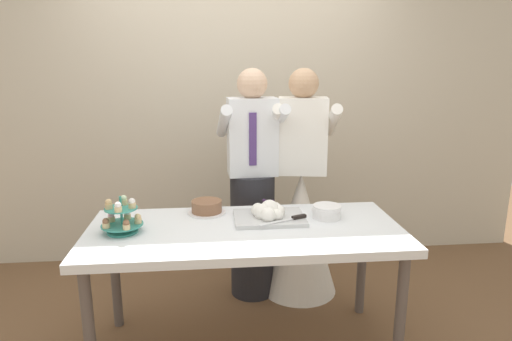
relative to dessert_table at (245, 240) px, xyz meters
name	(u,v)px	position (x,y,z in m)	size (l,w,h in m)	color
rear_wall	(232,92)	(0.00, 1.42, 0.75)	(5.20, 0.10, 2.90)	beige
dessert_table	(245,240)	(0.00, 0.00, 0.00)	(1.80, 0.80, 0.78)	silver
cupcake_stand	(122,218)	(-0.68, 0.00, 0.16)	(0.23, 0.23, 0.21)	teal
main_cake_tray	(269,213)	(0.15, 0.12, 0.12)	(0.43, 0.32, 0.13)	silver
plate_stack	(326,212)	(0.51, 0.12, 0.11)	(0.18, 0.18, 0.08)	white
round_cake	(207,207)	(-0.22, 0.28, 0.11)	(0.24, 0.24, 0.08)	white
person_groom	(252,198)	(0.10, 0.67, 0.05)	(0.48, 0.51, 1.66)	#232328
person_bride	(300,217)	(0.46, 0.67, -0.12)	(0.56, 0.56, 1.66)	white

